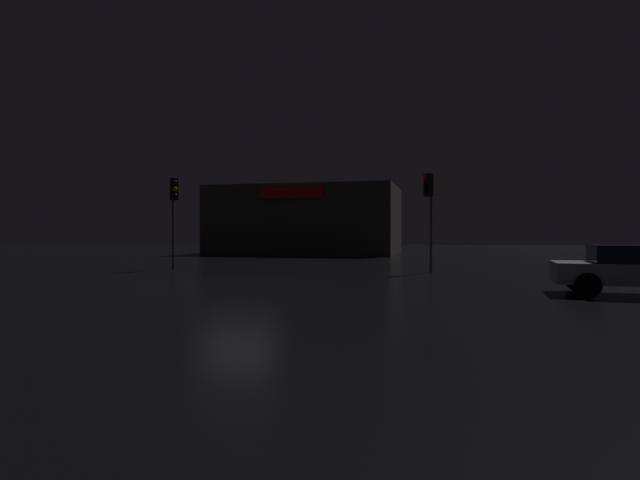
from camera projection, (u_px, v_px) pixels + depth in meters
ground_plane at (238, 283)px, 17.22m from camera, size 120.00×120.00×0.00m
store_building at (306, 221)px, 42.10m from camera, size 14.37×8.87×5.30m
traffic_signal_main at (174, 204)px, 23.70m from camera, size 0.42×0.42×4.12m
traffic_signal_opposite at (429, 198)px, 21.82m from camera, size 0.42×0.42×4.11m
car_near at (639, 269)px, 13.70m from camera, size 4.31×2.17×1.33m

